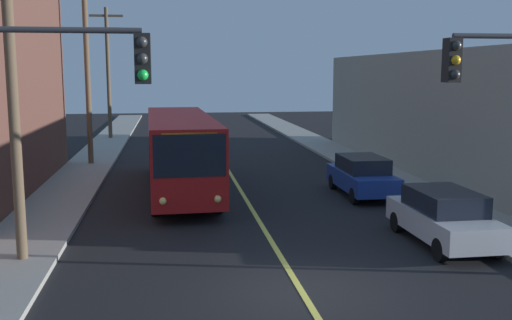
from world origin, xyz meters
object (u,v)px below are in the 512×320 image
(parked_car_silver, at_px, (443,216))
(traffic_signal_left_corner, at_px, (43,110))
(utility_pole_near, at_px, (10,47))
(utility_pole_far, at_px, (108,67))
(utility_pole_mid, at_px, (87,52))
(parked_car_blue, at_px, (362,175))
(city_bus, at_px, (180,149))

(parked_car_silver, bearing_deg, traffic_signal_left_corner, -160.28)
(parked_car_silver, distance_m, utility_pole_near, 12.77)
(parked_car_silver, bearing_deg, utility_pole_far, 113.01)
(utility_pole_mid, bearing_deg, parked_car_blue, -38.49)
(utility_pole_mid, xyz_separation_m, utility_pole_far, (-0.13, 12.34, -0.66))
(city_bus, xyz_separation_m, utility_pole_far, (-4.77, 19.80, 3.55))
(city_bus, bearing_deg, utility_pole_mid, 121.87)
(utility_pole_near, bearing_deg, parked_car_silver, 0.26)
(utility_pole_far, bearing_deg, utility_pole_near, -89.17)
(utility_pole_mid, relative_size, traffic_signal_left_corner, 1.79)
(utility_pole_far, xyz_separation_m, traffic_signal_left_corner, (1.89, -32.55, -1.06))
(utility_pole_far, relative_size, traffic_signal_left_corner, 1.58)
(utility_pole_mid, bearing_deg, parked_car_silver, -53.71)
(utility_pole_near, xyz_separation_m, utility_pole_mid, (-0.29, 16.55, 0.36))
(city_bus, xyz_separation_m, parked_car_blue, (7.34, -2.06, -0.98))
(parked_car_blue, relative_size, utility_pole_mid, 0.41)
(parked_car_silver, distance_m, utility_pole_mid, 21.12)
(parked_car_blue, height_order, utility_pole_mid, utility_pole_mid)
(city_bus, distance_m, utility_pole_near, 10.79)
(city_bus, height_order, utility_pole_mid, utility_pole_mid)
(utility_pole_near, relative_size, utility_pole_mid, 0.93)
(parked_car_silver, relative_size, utility_pole_mid, 0.41)
(utility_pole_near, bearing_deg, utility_pole_mid, 91.01)
(traffic_signal_left_corner, bearing_deg, utility_pole_near, 111.88)
(utility_pole_mid, height_order, utility_pole_far, utility_pole_mid)
(parked_car_blue, height_order, utility_pole_far, utility_pole_far)
(city_bus, xyz_separation_m, traffic_signal_left_corner, (-2.88, -12.75, 2.49))
(utility_pole_mid, bearing_deg, utility_pole_near, -88.99)
(parked_car_silver, height_order, utility_pole_near, utility_pole_near)
(parked_car_blue, distance_m, utility_pole_near, 14.46)
(city_bus, bearing_deg, parked_car_blue, -15.69)
(parked_car_silver, height_order, traffic_signal_left_corner, traffic_signal_left_corner)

